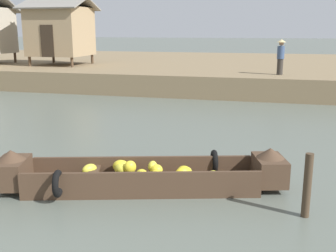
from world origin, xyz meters
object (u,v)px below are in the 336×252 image
(banana_boat, at_px, (142,175))
(vendor_person, at_px, (281,55))
(stilt_house_mid_left, at_px, (60,30))
(mooring_post, at_px, (307,186))

(banana_boat, xyz_separation_m, vendor_person, (2.74, 12.82, 1.69))
(banana_boat, bearing_deg, vendor_person, 77.94)
(stilt_house_mid_left, distance_m, mooring_post, 20.75)
(vendor_person, bearing_deg, mooring_post, -88.38)
(stilt_house_mid_left, xyz_separation_m, vendor_person, (12.84, -2.49, -1.12))
(mooring_post, bearing_deg, stilt_house_mid_left, 129.93)
(stilt_house_mid_left, relative_size, vendor_person, 2.44)
(banana_boat, distance_m, vendor_person, 13.22)
(stilt_house_mid_left, height_order, vendor_person, stilt_house_mid_left)
(stilt_house_mid_left, distance_m, vendor_person, 13.13)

